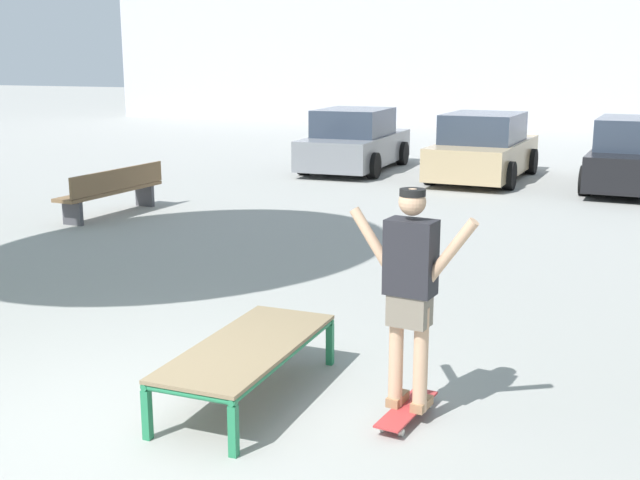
# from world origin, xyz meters

# --- Properties ---
(ground_plane) EXTENTS (120.00, 120.00, 0.00)m
(ground_plane) POSITION_xyz_m (0.00, 0.00, 0.00)
(ground_plane) COLOR #999993
(skate_box) EXTENTS (0.79, 1.91, 0.46)m
(skate_box) POSITION_xyz_m (0.65, 0.91, 0.41)
(skate_box) COLOR #237A4C
(skate_box) RESTS_ON ground
(skateboard) EXTENTS (0.28, 0.82, 0.09)m
(skateboard) POSITION_xyz_m (1.95, 1.03, 0.08)
(skateboard) COLOR #B23333
(skateboard) RESTS_ON ground
(skater) EXTENTS (1.00, 0.31, 1.69)m
(skater) POSITION_xyz_m (1.95, 1.03, 1.07)
(skater) COLOR tan
(skater) RESTS_ON skateboard
(car_grey) EXTENTS (2.05, 4.27, 1.50)m
(car_grey) POSITION_xyz_m (-3.27, 14.02, 0.69)
(car_grey) COLOR slate
(car_grey) RESTS_ON ground
(car_tan) EXTENTS (2.02, 4.25, 1.50)m
(car_tan) POSITION_xyz_m (-0.03, 13.66, 0.69)
(car_tan) COLOR tan
(car_tan) RESTS_ON ground
(car_black) EXTENTS (2.03, 4.25, 1.50)m
(car_black) POSITION_xyz_m (3.21, 13.47, 0.69)
(car_black) COLOR black
(car_black) RESTS_ON ground
(park_bench) EXTENTS (0.55, 2.42, 0.83)m
(park_bench) POSITION_xyz_m (-5.15, 6.87, 0.45)
(park_bench) COLOR brown
(park_bench) RESTS_ON ground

